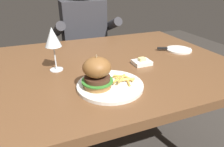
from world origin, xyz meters
TOP-DOWN VIEW (x-y plane):
  - dining_table at (0.00, 0.00)m, footprint 1.31×0.98m
  - main_plate at (-0.07, -0.25)m, footprint 0.27×0.27m
  - burger_sandwich at (-0.13, -0.25)m, footprint 0.12×0.12m
  - fries_pile at (-0.01, -0.25)m, footprint 0.11×0.10m
  - wine_glass at (-0.25, 0.00)m, footprint 0.08×0.08m
  - bread_plate at (0.48, 0.02)m, footprint 0.15×0.15m
  - table_knife at (0.44, 0.04)m, footprint 0.20×0.09m
  - butter_dish at (0.16, -0.09)m, footprint 0.09×0.07m
  - diner_person at (0.08, 0.77)m, footprint 0.51×0.36m

SIDE VIEW (x-z plane):
  - diner_person at x=0.08m, z-range -0.02..1.15m
  - dining_table at x=0.00m, z-range 0.29..1.03m
  - bread_plate at x=0.48m, z-range 0.74..0.75m
  - main_plate at x=-0.07m, z-range 0.74..0.75m
  - butter_dish at x=0.16m, z-range 0.73..0.77m
  - table_knife at x=0.44m, z-range 0.75..0.76m
  - fries_pile at x=-0.01m, z-range 0.75..0.78m
  - burger_sandwich at x=-0.13m, z-range 0.75..0.88m
  - wine_glass at x=-0.25m, z-range 0.79..1.00m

